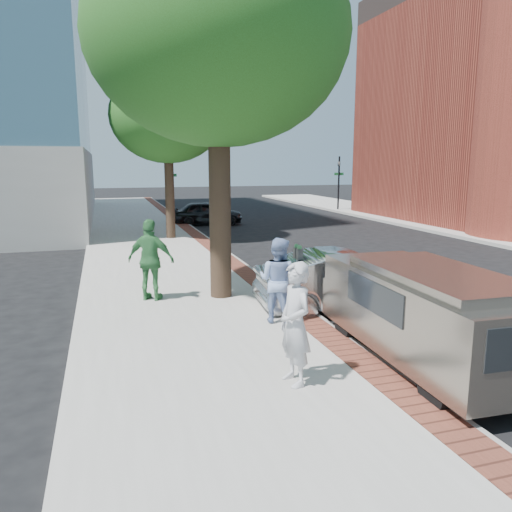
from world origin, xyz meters
name	(u,v)px	position (x,y,z in m)	size (l,w,h in m)	color
ground	(268,322)	(0.00, 0.00, 0.00)	(120.00, 120.00, 0.00)	black
sidewalk	(158,257)	(-1.50, 8.00, 0.07)	(5.00, 60.00, 0.15)	#9E9991
brick_strip	(218,251)	(0.70, 8.00, 0.15)	(0.60, 60.00, 0.01)	brown
curb	(227,253)	(1.05, 8.00, 0.07)	(0.10, 60.00, 0.15)	gray
signal_near	(171,181)	(0.90, 22.00, 2.25)	(0.70, 0.15, 3.80)	black
signal_far	(339,179)	(12.50, 22.00, 2.25)	(0.70, 0.15, 3.80)	black
tree_near	(218,38)	(-0.60, 1.90, 6.17)	(6.00, 6.00, 8.51)	black
tree_far	(167,116)	(-0.50, 12.00, 5.30)	(4.80, 4.80, 7.14)	black
parking_meter	(298,263)	(0.79, 0.31, 1.21)	(0.12, 0.32, 1.47)	gray
person_gray	(295,324)	(-0.68, -3.28, 1.08)	(0.68, 0.44, 1.85)	#B5B6BB
person_officer	(278,280)	(0.06, -0.44, 1.03)	(0.86, 0.67, 1.76)	#869FD0
person_green	(151,260)	(-2.27, 2.03, 1.13)	(1.14, 0.48, 1.95)	#397E43
sedan_silver	(349,281)	(2.07, 0.30, 0.71)	(1.49, 4.28, 1.41)	#B5B8BC
bg_car	(207,213)	(2.19, 17.22, 0.65)	(1.54, 3.84, 1.31)	black
van	(421,310)	(1.81, -2.81, 0.94)	(1.94, 4.71, 1.71)	gray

